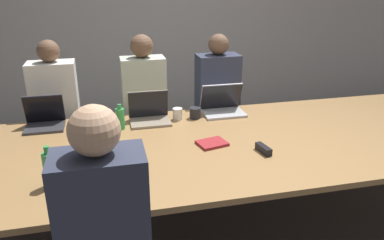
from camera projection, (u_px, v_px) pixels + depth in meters
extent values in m
plane|color=#383333|center=(226.00, 224.00, 3.03)|extent=(24.00, 24.00, 0.00)
cube|color=#BCB7B2|center=(169.00, 16.00, 4.76)|extent=(12.00, 0.06, 2.80)
cube|color=#9E7547|center=(229.00, 143.00, 2.77)|extent=(4.16, 1.49, 0.04)
cube|color=gray|center=(150.00, 122.00, 3.09)|extent=(0.33, 0.23, 0.02)
cube|color=gray|center=(148.00, 104.00, 3.14)|extent=(0.33, 0.05, 0.23)
cube|color=black|center=(148.00, 104.00, 3.13)|extent=(0.33, 0.05, 0.23)
cube|color=#2D2D38|center=(147.00, 154.00, 3.73)|extent=(0.32, 0.24, 0.45)
cube|color=beige|center=(144.00, 97.00, 3.51)|extent=(0.40, 0.24, 0.74)
sphere|color=brown|center=(142.00, 46.00, 3.34)|extent=(0.21, 0.21, 0.21)
cylinder|color=white|center=(178.00, 114.00, 3.16)|extent=(0.08, 0.08, 0.10)
cylinder|color=green|center=(120.00, 119.00, 2.95)|extent=(0.07, 0.07, 0.17)
cylinder|color=green|center=(119.00, 107.00, 2.92)|extent=(0.03, 0.03, 0.04)
cube|color=#B7B7BC|center=(224.00, 113.00, 3.29)|extent=(0.36, 0.25, 0.02)
cube|color=#B7B7BC|center=(221.00, 96.00, 3.32)|extent=(0.37, 0.10, 0.24)
cube|color=black|center=(221.00, 97.00, 3.32)|extent=(0.36, 0.10, 0.24)
cube|color=#2D2D38|center=(216.00, 148.00, 3.85)|extent=(0.32, 0.24, 0.45)
cube|color=#33384C|center=(217.00, 93.00, 3.63)|extent=(0.40, 0.24, 0.74)
sphere|color=brown|center=(219.00, 44.00, 3.47)|extent=(0.19, 0.19, 0.19)
cylinder|color=#232328|center=(195.00, 113.00, 3.19)|extent=(0.10, 0.10, 0.09)
cube|color=#333338|center=(45.00, 128.00, 2.98)|extent=(0.30, 0.23, 0.02)
cube|color=#333338|center=(44.00, 108.00, 3.03)|extent=(0.31, 0.06, 0.24)
cube|color=black|center=(44.00, 109.00, 3.02)|extent=(0.30, 0.06, 0.23)
cube|color=#2D2D38|center=(64.00, 163.00, 3.55)|extent=(0.32, 0.24, 0.45)
cube|color=silver|center=(55.00, 103.00, 3.33)|extent=(0.40, 0.24, 0.74)
sphere|color=brown|center=(48.00, 51.00, 3.17)|extent=(0.19, 0.19, 0.19)
cube|color=silver|center=(101.00, 187.00, 2.14)|extent=(0.34, 0.24, 0.02)
cube|color=silver|center=(99.00, 177.00, 2.00)|extent=(0.35, 0.05, 0.24)
cube|color=#0F1933|center=(99.00, 176.00, 2.01)|extent=(0.34, 0.05, 0.23)
cube|color=#33384C|center=(104.00, 229.00, 1.68)|extent=(0.40, 0.24, 0.74)
sphere|color=tan|center=(94.00, 131.00, 1.51)|extent=(0.22, 0.22, 0.22)
cylinder|color=green|center=(50.00, 170.00, 2.14)|extent=(0.07, 0.07, 0.21)
cylinder|color=green|center=(46.00, 150.00, 2.09)|extent=(0.03, 0.03, 0.05)
cube|color=black|center=(263.00, 149.00, 2.58)|extent=(0.07, 0.16, 0.05)
cube|color=maroon|center=(212.00, 143.00, 2.70)|extent=(0.23, 0.20, 0.02)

